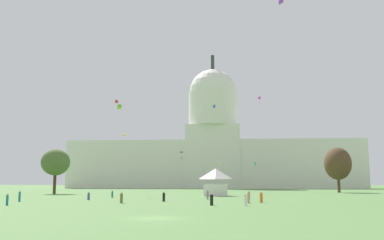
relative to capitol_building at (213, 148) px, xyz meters
name	(u,v)px	position (x,y,z in m)	size (l,w,h in m)	color
ground_plane	(155,218)	(2.07, -174.82, -20.14)	(800.00, 800.00, 0.00)	#567F42
capitol_building	(213,148)	(0.00, 0.00, 0.00)	(145.31, 24.74, 68.22)	silver
event_tent	(216,182)	(5.26, -114.05, -16.97)	(5.56, 6.00, 6.22)	white
tree_east_mid	(338,164)	(41.03, -80.74, -11.50)	(9.45, 10.90, 13.55)	#4C3823
tree_west_mid	(56,162)	(-38.53, -101.60, -11.74)	(10.25, 10.07, 12.01)	#42301E
person_tan_front_right	(248,198)	(11.39, -147.64, -19.35)	(0.46, 0.46, 1.71)	tan
person_denim_edge_east	(89,196)	(-16.54, -138.20, -19.48)	(0.50, 0.50, 1.47)	#3D5684
person_white_back_center	(246,201)	(10.70, -154.99, -19.44)	(0.37, 0.37, 1.50)	silver
person_olive_back_right	(121,198)	(-7.76, -149.00, -19.39)	(0.58, 0.58, 1.66)	olive
person_black_edge_west	(212,200)	(6.14, -154.04, -19.36)	(0.45, 0.45, 1.71)	black
person_black_lawn_far_left	(164,197)	(-2.25, -142.84, -19.42)	(0.62, 0.62, 1.59)	black
person_teal_near_tree_east	(112,194)	(-15.45, -126.84, -19.45)	(0.37, 0.37, 1.50)	#1E757A
person_teal_front_center	(7,200)	(-22.03, -155.98, -19.39)	(0.34, 0.34, 1.61)	#1E757A
person_grey_mid_center	(208,195)	(4.46, -133.77, -19.31)	(0.50, 0.50, 1.79)	gray
person_orange_aisle_center	(261,198)	(13.44, -145.47, -19.40)	(0.67, 0.67, 1.65)	orange
person_red_deep_crowd	(249,195)	(12.14, -130.49, -19.46)	(0.49, 0.49, 1.52)	red
person_teal_near_tent	(20,196)	(-25.87, -145.06, -19.31)	(0.44, 0.44, 1.77)	#1E757A
kite_violet_mid	(281,1)	(17.47, -145.11, 12.70)	(0.74, 0.89, 0.96)	purple
kite_magenta_high	(259,98)	(22.03, -22.85, 20.42)	(0.98, 0.85, 3.92)	#D1339E
kite_white_low	(197,148)	(-1.71, -81.66, -6.37)	(0.26, 0.75, 3.79)	white
kite_red_mid	(116,102)	(-25.35, -90.00, 7.04)	(1.12, 1.12, 0.85)	red
kite_blue_mid	(214,106)	(3.26, -67.44, 9.12)	(0.94, 0.86, 1.18)	blue
kite_black_low	(182,154)	(-6.78, -79.13, -8.33)	(1.07, 0.98, 2.07)	black
kite_lime_mid	(119,107)	(-18.86, -110.44, 1.71)	(1.31, 1.33, 1.17)	#8CD133
kite_green_low	(255,164)	(18.37, -41.99, -9.82)	(0.77, 0.83, 2.96)	green
kite_yellow_mid	(124,135)	(-28.23, -68.19, -0.59)	(0.70, 0.76, 1.01)	yellow
kite_gold_low	(219,164)	(3.94, -37.54, -9.63)	(1.75, 1.68, 0.34)	gold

